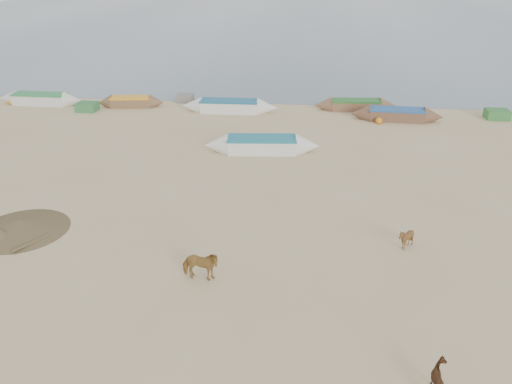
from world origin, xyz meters
TOP-DOWN VIEW (x-y plane):
  - ground at (0.00, 0.00)m, footprint 140.00×140.00m
  - sea at (0.00, 82.00)m, footprint 160.00×160.00m
  - cow_adult at (-1.33, -1.15)m, footprint 1.36×0.68m
  - calf_front at (5.95, 1.72)m, footprint 0.88×0.80m
  - calf_right at (5.72, -5.36)m, footprint 0.99×1.05m
  - near_canoe at (-0.51, 11.52)m, footprint 6.68×2.02m
  - debris_pile at (-9.30, 1.43)m, footprint 4.99×4.99m
  - waterline_canoes at (-1.00, 19.96)m, footprint 55.33×4.27m
  - beach_clutter at (4.02, 20.18)m, footprint 42.90×5.00m

SIDE VIEW (x-z plane):
  - ground at x=0.00m, z-range 0.00..0.00m
  - sea at x=0.00m, z-range 0.01..0.01m
  - debris_pile at x=-9.30m, z-range 0.00..0.47m
  - beach_clutter at x=4.02m, z-range -0.02..0.62m
  - waterline_canoes at x=-1.00m, z-range -0.03..0.86m
  - calf_right at x=5.72m, z-range 0.00..0.84m
  - calf_front at x=5.95m, z-range 0.00..0.87m
  - near_canoe at x=-0.51m, z-range 0.00..0.88m
  - cow_adult at x=-1.33m, z-range 0.00..1.13m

